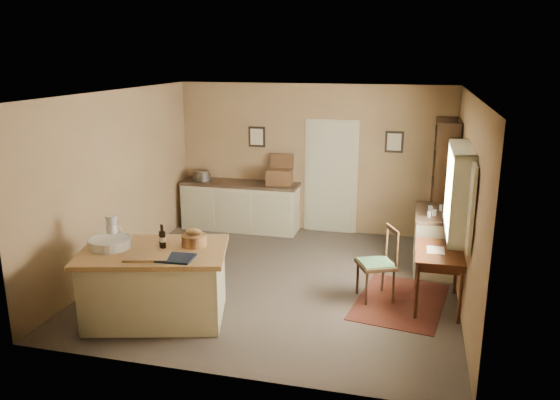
# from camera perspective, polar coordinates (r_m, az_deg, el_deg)

# --- Properties ---
(ground) EXTENTS (5.00, 5.00, 0.00)m
(ground) POSITION_cam_1_polar(r_m,az_deg,el_deg) (8.06, -0.11, -8.42)
(ground) COLOR brown
(ground) RESTS_ON ground
(wall_back) EXTENTS (5.00, 0.10, 2.70)m
(wall_back) POSITION_cam_1_polar(r_m,az_deg,el_deg) (10.01, 3.41, 4.32)
(wall_back) COLOR #9D7B55
(wall_back) RESTS_ON ground
(wall_front) EXTENTS (5.00, 0.10, 2.70)m
(wall_front) POSITION_cam_1_polar(r_m,az_deg,el_deg) (5.34, -6.74, -5.43)
(wall_front) COLOR #9D7B55
(wall_front) RESTS_ON ground
(wall_left) EXTENTS (0.10, 5.00, 2.70)m
(wall_left) POSITION_cam_1_polar(r_m,az_deg,el_deg) (8.57, -16.55, 1.89)
(wall_left) COLOR #9D7B55
(wall_left) RESTS_ON ground
(wall_right) EXTENTS (0.10, 5.00, 2.70)m
(wall_right) POSITION_cam_1_polar(r_m,az_deg,el_deg) (7.43, 18.91, -0.26)
(wall_right) COLOR #9D7B55
(wall_right) RESTS_ON ground
(ceiling) EXTENTS (5.00, 5.00, 0.00)m
(ceiling) POSITION_cam_1_polar(r_m,az_deg,el_deg) (7.41, -0.12, 11.11)
(ceiling) COLOR silver
(ceiling) RESTS_ON wall_back
(door) EXTENTS (0.97, 0.06, 2.11)m
(door) POSITION_cam_1_polar(r_m,az_deg,el_deg) (9.98, 5.33, 2.52)
(door) COLOR beige
(door) RESTS_ON ground
(framed_prints) EXTENTS (2.82, 0.02, 0.38)m
(framed_prints) POSITION_cam_1_polar(r_m,az_deg,el_deg) (9.89, 4.57, 6.34)
(framed_prints) COLOR black
(framed_prints) RESTS_ON ground
(window) EXTENTS (0.25, 1.99, 1.12)m
(window) POSITION_cam_1_polar(r_m,az_deg,el_deg) (7.19, 18.55, 0.90)
(window) COLOR beige
(window) RESTS_ON ground
(work_island) EXTENTS (1.98, 1.55, 1.20)m
(work_island) POSITION_cam_1_polar(r_m,az_deg,el_deg) (6.99, -12.94, -8.33)
(work_island) COLOR beige
(work_island) RESTS_ON ground
(sideboard) EXTENTS (2.20, 0.62, 1.18)m
(sideboard) POSITION_cam_1_polar(r_m,az_deg,el_deg) (10.24, -4.11, -0.44)
(sideboard) COLOR beige
(sideboard) RESTS_ON ground
(rug) EXTENTS (1.34, 1.75, 0.01)m
(rug) POSITION_cam_1_polar(r_m,az_deg,el_deg) (7.59, 12.47, -10.30)
(rug) COLOR #4D1A13
(rug) RESTS_ON ground
(writing_desk) EXTENTS (0.60, 0.97, 0.82)m
(writing_desk) POSITION_cam_1_polar(r_m,az_deg,el_deg) (7.35, 16.29, -5.78)
(writing_desk) COLOR #33180C
(writing_desk) RESTS_ON ground
(desk_chair) EXTENTS (0.61, 0.61, 0.98)m
(desk_chair) POSITION_cam_1_polar(r_m,az_deg,el_deg) (7.43, 9.99, -6.65)
(desk_chair) COLOR #301E11
(desk_chair) RESTS_ON ground
(right_cabinet) EXTENTS (0.63, 1.13, 0.99)m
(right_cabinet) POSITION_cam_1_polar(r_m,az_deg,el_deg) (8.70, 15.92, -3.99)
(right_cabinet) COLOR beige
(right_cabinet) RESTS_ON ground
(shelving_unit) EXTENTS (0.37, 0.99, 2.19)m
(shelving_unit) POSITION_cam_1_polar(r_m,az_deg,el_deg) (9.35, 17.04, 1.30)
(shelving_unit) COLOR #301E11
(shelving_unit) RESTS_ON ground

